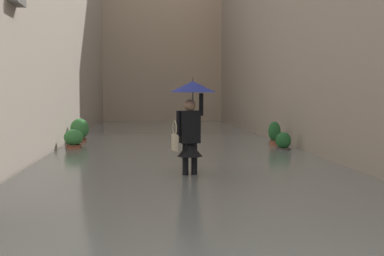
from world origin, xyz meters
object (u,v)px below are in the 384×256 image
Objects in this scene: person_wading at (191,113)px; potted_plant_far_left at (283,144)px; potted_plant_mid_left at (274,136)px; potted_plant_mid_right at (74,141)px; potted_plant_far_right at (80,132)px.

person_wading reaches higher than potted_plant_far_left.
potted_plant_mid_left reaches higher than potted_plant_far_left.
potted_plant_far_left is 1.16m from potted_plant_mid_left.
potted_plant_mid_right is (2.98, -5.16, -1.00)m from person_wading.
person_wading is at bearing 113.12° from potted_plant_far_right.
potted_plant_mid_left is (-0.03, -1.15, 0.16)m from potted_plant_far_left.
potted_plant_far_left is at bearing -124.13° from person_wading.
potted_plant_far_right reaches higher than potted_plant_mid_left.
potted_plant_mid_right is 6.02m from potted_plant_far_left.
potted_plant_far_right is at bearing -87.63° from potted_plant_mid_right.
person_wading is at bearing 120.03° from potted_plant_mid_right.
potted_plant_far_left is at bearing 88.68° from potted_plant_mid_left.
potted_plant_mid_left is (-6.00, -0.40, 0.10)m from potted_plant_mid_right.
potted_plant_mid_left is (-6.09, 1.62, -0.04)m from potted_plant_far_right.
potted_plant_far_right is 1.04× the size of potted_plant_mid_left.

